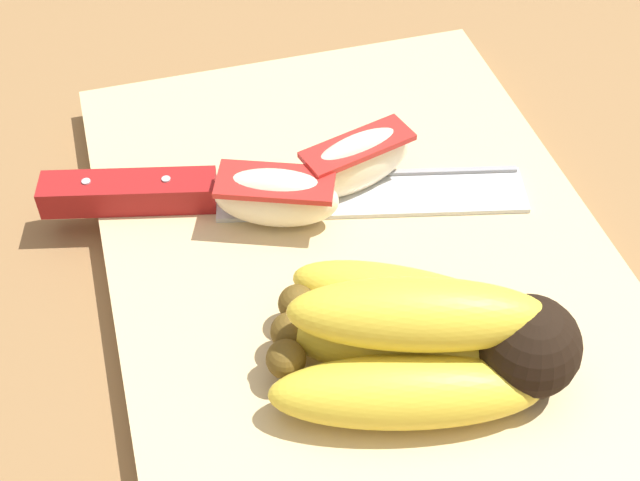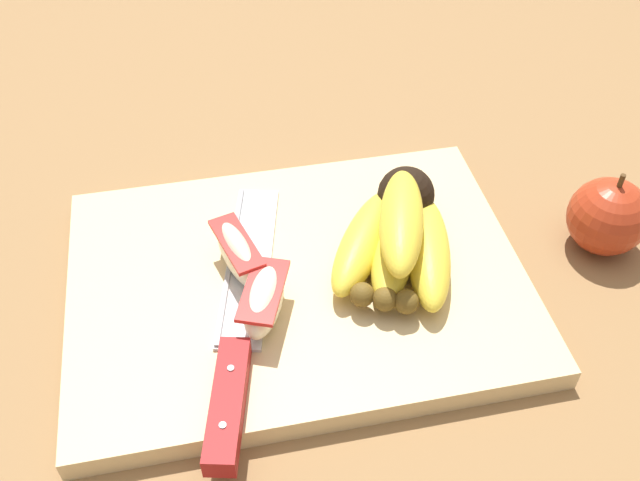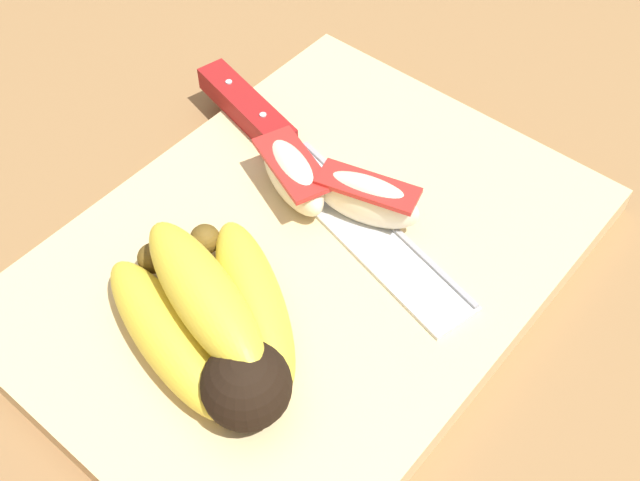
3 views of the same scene
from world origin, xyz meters
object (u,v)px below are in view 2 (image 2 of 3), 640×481
at_px(banana_bunch, 398,233).
at_px(chefs_knife, 236,348).
at_px(apple_wedge_near, 264,300).
at_px(whole_apple, 610,220).
at_px(apple_wedge_middle, 238,253).

height_order(banana_bunch, chefs_knife, banana_bunch).
relative_size(banana_bunch, apple_wedge_near, 2.00).
height_order(banana_bunch, whole_apple, banana_bunch).
relative_size(apple_wedge_middle, whole_apple, 0.93).
distance_m(apple_wedge_middle, whole_apple, 0.32).
bearing_deg(apple_wedge_near, whole_apple, 6.35).
height_order(chefs_knife, whole_apple, whole_apple).
bearing_deg(chefs_knife, apple_wedge_middle, 81.46).
bearing_deg(banana_bunch, chefs_knife, -152.05).
xyz_separation_m(banana_bunch, chefs_knife, (-0.14, -0.08, -0.02)).
height_order(banana_bunch, apple_wedge_middle, banana_bunch).
relative_size(apple_wedge_near, apple_wedge_middle, 1.01).
distance_m(chefs_knife, whole_apple, 0.34).
bearing_deg(apple_wedge_middle, apple_wedge_near, -74.82).
xyz_separation_m(apple_wedge_middle, whole_apple, (0.32, -0.02, -0.01)).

